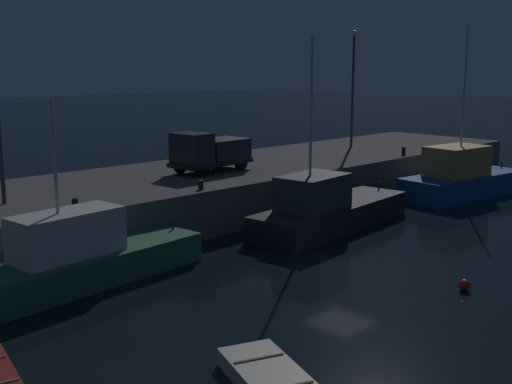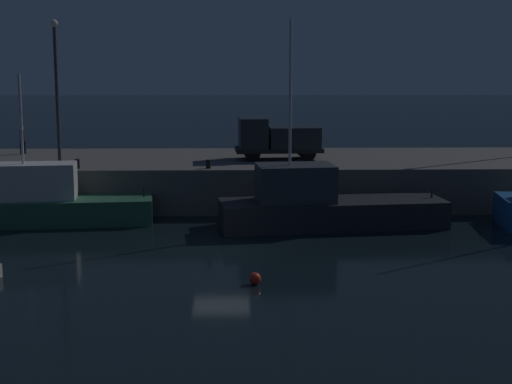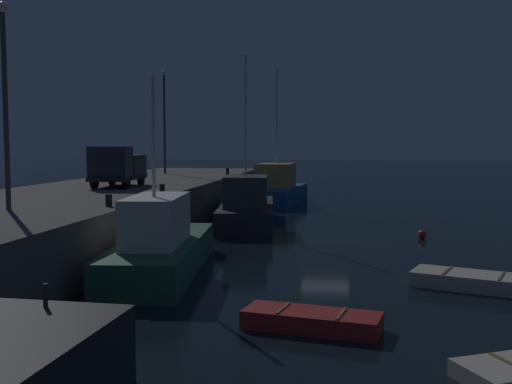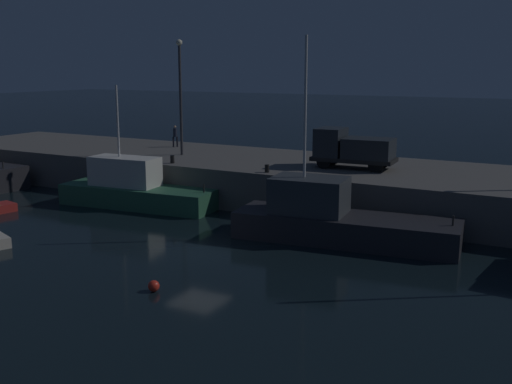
% 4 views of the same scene
% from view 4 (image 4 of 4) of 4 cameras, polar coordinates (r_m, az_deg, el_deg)
% --- Properties ---
extents(ground_plane, '(320.00, 320.00, 0.00)m').
position_cam_4_polar(ground_plane, '(29.42, -5.48, -5.68)').
color(ground_plane, black).
extents(pier_quay, '(63.13, 10.71, 2.52)m').
position_cam_4_polar(pier_quay, '(40.50, 5.13, 0.98)').
color(pier_quay, '#5B5956').
rests_on(pier_quay, ground).
extents(fishing_trawler_red, '(11.62, 4.47, 10.32)m').
position_cam_4_polar(fishing_trawler_red, '(31.17, 7.51, -2.60)').
color(fishing_trawler_red, '#232328').
rests_on(fishing_trawler_red, ground).
extents(fishing_boat_white, '(10.55, 3.94, 7.66)m').
position_cam_4_polar(fishing_boat_white, '(39.39, -11.39, 0.27)').
color(fishing_boat_white, '#2D6647').
rests_on(fishing_boat_white, ground).
extents(mooring_buoy_near, '(0.46, 0.46, 0.46)m').
position_cam_4_polar(mooring_buoy_near, '(24.65, -9.62, -8.73)').
color(mooring_buoy_near, red).
rests_on(mooring_buoy_near, ground).
extents(lamp_post_west, '(0.44, 0.44, 8.14)m').
position_cam_4_polar(lamp_post_west, '(43.79, -7.15, 9.65)').
color(lamp_post_west, '#38383D').
rests_on(lamp_post_west, pier_quay).
extents(utility_truck, '(5.26, 2.58, 2.47)m').
position_cam_4_polar(utility_truck, '(38.38, 9.04, 4.09)').
color(utility_truck, black).
rests_on(utility_truck, pier_quay).
extents(dockworker, '(0.43, 0.43, 1.70)m').
position_cam_4_polar(dockworker, '(48.57, -7.63, 5.37)').
color(dockworker, black).
rests_on(dockworker, pier_quay).
extents(bollard_west, '(0.28, 0.28, 0.47)m').
position_cam_4_polar(bollard_west, '(36.49, 1.05, 2.23)').
color(bollard_west, black).
rests_on(bollard_west, pier_quay).
extents(bollard_east, '(0.28, 0.28, 0.52)m').
position_cam_4_polar(bollard_east, '(40.37, -7.89, 3.07)').
color(bollard_east, black).
rests_on(bollard_east, pier_quay).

